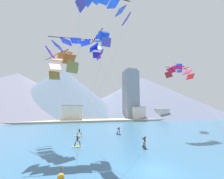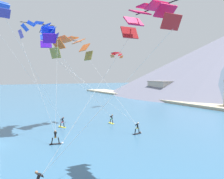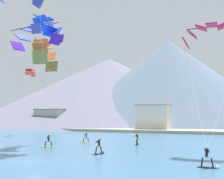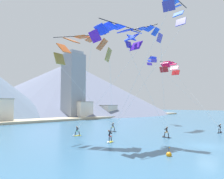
# 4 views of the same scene
# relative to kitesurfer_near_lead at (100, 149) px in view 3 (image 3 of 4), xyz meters

# --- Properties ---
(ground_plane) EXTENTS (400.00, 400.00, 0.00)m
(ground_plane) POSITION_rel_kitesurfer_near_lead_xyz_m (-3.04, -7.46, -0.56)
(ground_plane) COLOR #336084
(kitesurfer_near_lead) EXTENTS (0.84, 1.78, 1.82)m
(kitesurfer_near_lead) POSITION_rel_kitesurfer_near_lead_xyz_m (0.00, 0.00, 0.00)
(kitesurfer_near_lead) COLOR black
(kitesurfer_near_lead) RESTS_ON ground
(kitesurfer_near_trail) EXTENTS (1.75, 0.62, 1.78)m
(kitesurfer_near_trail) POSITION_rel_kitesurfer_near_lead_xyz_m (12.13, -4.52, -0.02)
(kitesurfer_near_trail) COLOR black
(kitesurfer_near_trail) RESTS_ON ground
(kitesurfer_mid_center) EXTENTS (1.76, 1.03, 1.76)m
(kitesurfer_mid_center) POSITION_rel_kitesurfer_near_lead_xyz_m (-9.50, 3.32, -0.04)
(kitesurfer_mid_center) COLOR yellow
(kitesurfer_mid_center) RESTS_ON ground
(kitesurfer_far_left) EXTENTS (1.74, 0.56, 1.67)m
(kitesurfer_far_left) POSITION_rel_kitesurfer_near_lead_xyz_m (-8.62, 11.84, -0.10)
(kitesurfer_far_left) COLOR yellow
(kitesurfer_far_left) RESTS_ON ground
(kitesurfer_far_right) EXTENTS (0.85, 1.78, 1.80)m
(kitesurfer_far_right) POSITION_rel_kitesurfer_near_lead_xyz_m (0.06, 11.73, -0.01)
(kitesurfer_far_right) COLOR black
(kitesurfer_far_right) RESTS_ON ground
(parafoil_kite_near_lead) EXTENTS (7.53, 5.57, 14.53)m
(parafoil_kite_near_lead) POSITION_rel_kitesurfer_near_lead_xyz_m (-6.77, -0.54, 14.32)
(parafoil_kite_near_lead) COLOR #4B45B1
(parafoil_kite_near_trail) EXTENTS (6.47, 10.41, 13.09)m
(parafoil_kite_near_trail) POSITION_rel_kitesurfer_near_lead_xyz_m (11.50, 5.06, 12.92)
(parafoil_kite_near_trail) COLOR #AE1C1E
(parafoil_kite_far_left) EXTENTS (8.21, 11.79, 14.47)m
(parafoil_kite_far_left) POSITION_rel_kitesurfer_near_lead_xyz_m (-10.06, 1.37, 14.13)
(parafoil_kite_far_left) COLOR #4A14A7
(parafoil_kite_far_right) EXTENTS (15.07, 9.61, 13.61)m
(parafoil_kite_far_right) POSITION_rel_kitesurfer_near_lead_xyz_m (-12.13, 6.11, 12.89)
(parafoil_kite_far_right) COLOR olive
(parafoil_kite_distant_high_outer) EXTENTS (2.83, 4.40, 1.57)m
(parafoil_kite_distant_high_outer) POSITION_rel_kitesurfer_near_lead_xyz_m (-29.99, 24.66, 13.43)
(parafoil_kite_distant_high_outer) COLOR #C16C36
(shoreline_strip) EXTENTS (180.00, 10.00, 0.70)m
(shoreline_strip) POSITION_rel_kitesurfer_near_lead_xyz_m (-3.04, 46.15, -0.21)
(shoreline_strip) COLOR tan
(shoreline_strip) RESTS_ON ground
(shore_building_quay_east) EXTENTS (9.51, 6.40, 6.22)m
(shore_building_quay_east) POSITION_rel_kitesurfer_near_lead_xyz_m (-42.14, 50.06, 2.56)
(shore_building_quay_east) COLOR #B7AD9E
(shore_building_quay_east) RESTS_ON ground
(shore_building_quay_west) EXTENTS (8.89, 5.54, 7.09)m
(shore_building_quay_west) POSITION_rel_kitesurfer_near_lead_xyz_m (-8.77, 48.88, 2.99)
(shore_building_quay_west) COLOR silver
(shore_building_quay_west) RESTS_ON ground
(mountain_peak_central_summit) EXTENTS (123.44, 123.44, 30.71)m
(mountain_peak_central_summit) POSITION_rel_kitesurfer_near_lead_xyz_m (-45.84, 99.99, 14.79)
(mountain_peak_central_summit) COLOR slate
(mountain_peak_central_summit) RESTS_ON ground
(mountain_peak_east_shoulder) EXTENTS (87.90, 87.90, 34.49)m
(mountain_peak_east_shoulder) POSITION_rel_kitesurfer_near_lead_xyz_m (-15.03, 91.65, 16.68)
(mountain_peak_east_shoulder) COLOR slate
(mountain_peak_east_shoulder) RESTS_ON ground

